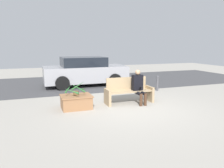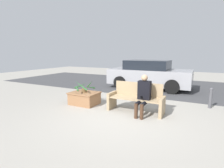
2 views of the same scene
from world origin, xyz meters
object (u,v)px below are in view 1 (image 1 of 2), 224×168
Objects in this scene: potted_plant at (76,90)px; bench at (129,91)px; parked_car at (85,71)px; person_seated at (139,85)px; planter_box at (76,101)px; bollard_post at (157,83)px.

bench is at bearing 3.22° from potted_plant.
parked_car is at bearing 73.11° from potted_plant.
person_seated is 4.30m from parked_car.
parked_car reaches higher than person_seated.
person_seated is (0.29, -0.21, 0.23)m from bench.
person_seated is 0.29× the size of parked_car.
person_seated is 2.28m from planter_box.
person_seated is at bearing -137.27° from bollard_post.
parked_car is 5.96× the size of bollard_post.
parked_car reaches higher than planter_box.
bollard_post is at bearing 21.20° from planter_box.
bollard_post is (2.82, -2.50, -0.37)m from parked_car.
bench is at bearing -145.08° from bollard_post.
planter_box is 4.36m from bollard_post.
bollard_post is at bearing -41.47° from parked_car.
bollard_post is (4.06, 1.58, 0.13)m from planter_box.
parked_car is (1.24, 4.07, 0.50)m from planter_box.
bollard_post is (2.12, 1.48, -0.05)m from bench.
parked_car is at bearing 103.41° from person_seated.
bench is 1.75× the size of planter_box.
planter_box is at bearing -177.20° from bench.
potted_plant reaches higher than planter_box.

